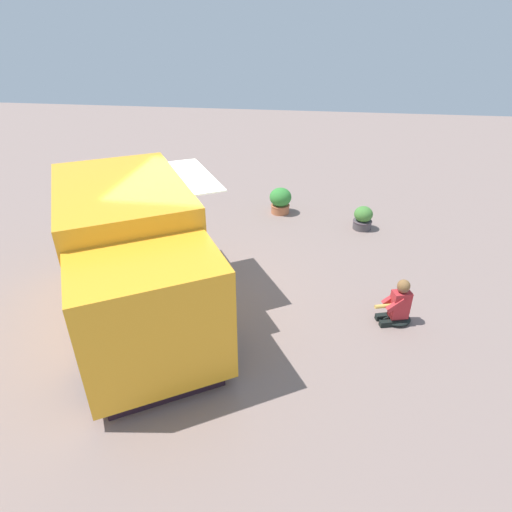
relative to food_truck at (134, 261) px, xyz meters
name	(u,v)px	position (x,y,z in m)	size (l,w,h in m)	color
ground_plane	(202,288)	(-1.03, 0.93, -1.19)	(40.00, 40.00, 0.00)	gray
food_truck	(134,261)	(0.00, 0.00, 0.00)	(5.26, 4.35, 2.45)	#F9A725
person_customer	(398,305)	(-0.44, 4.85, -0.81)	(0.57, 0.78, 0.93)	black
planter_flowering_near	(363,218)	(-4.49, 4.52, -0.88)	(0.52, 0.52, 0.64)	#4D474B
planter_flowering_far	(280,200)	(-5.25, 2.20, -0.79)	(0.64, 0.64, 0.76)	#B96B45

